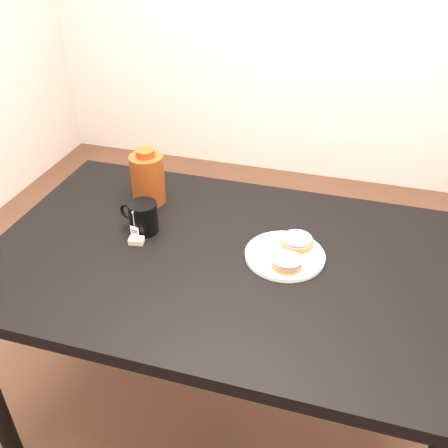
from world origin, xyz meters
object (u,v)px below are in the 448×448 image
at_px(table, 220,275).
at_px(teabag_pouch, 136,241).
at_px(plate, 285,255).
at_px(bagel_front, 287,262).
at_px(bagel_back, 297,241).
at_px(bagel_package, 148,178).
at_px(mug, 143,217).

height_order(table, teabag_pouch, teabag_pouch).
distance_m(plate, bagel_front, 0.06).
bearing_deg(teabag_pouch, bagel_back, 13.40).
xyz_separation_m(table, bagel_front, (0.21, -0.02, 0.11)).
bearing_deg(bagel_package, bagel_back, -13.62).
bearing_deg(bagel_back, teabag_pouch, -166.60).
bearing_deg(teabag_pouch, plate, 7.42).
distance_m(table, teabag_pouch, 0.28).
height_order(table, bagel_back, bagel_back).
distance_m(table, bagel_front, 0.23).
distance_m(bagel_back, bagel_front, 0.11).
height_order(table, bagel_front, bagel_front).
relative_size(table, teabag_pouch, 31.11).
bearing_deg(table, teabag_pouch, -176.07).
relative_size(plate, bagel_front, 1.93).
distance_m(table, bagel_back, 0.26).
relative_size(bagel_back, bagel_front, 0.88).
xyz_separation_m(bagel_back, mug, (-0.49, -0.04, 0.03)).
bearing_deg(bagel_front, mug, 172.02).
relative_size(bagel_back, bagel_package, 0.55).
relative_size(bagel_front, mug, 0.87).
bearing_deg(bagel_back, mug, -174.76).
distance_m(plate, teabag_pouch, 0.46).
xyz_separation_m(bagel_back, bagel_front, (-0.01, -0.11, 0.00)).
height_order(plate, bagel_package, bagel_package).
height_order(plate, mug, mug).
height_order(table, bagel_package, bagel_package).
relative_size(table, bagel_back, 12.87).
height_order(bagel_front, teabag_pouch, bagel_front).
height_order(bagel_back, teabag_pouch, bagel_back).
bearing_deg(bagel_package, bagel_front, -24.52).
bearing_deg(mug, plate, 9.43).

